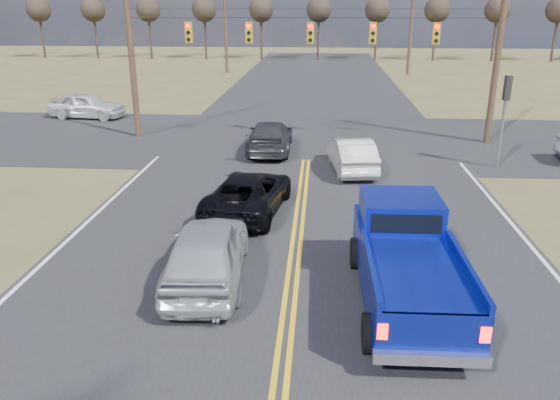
# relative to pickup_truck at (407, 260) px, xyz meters

# --- Properties ---
(ground) EXTENTS (160.00, 160.00, 0.00)m
(ground) POSITION_rel_pickup_truck_xyz_m (-2.69, -1.94, -1.05)
(ground) COLOR brown
(ground) RESTS_ON ground
(road_main) EXTENTS (14.00, 120.00, 0.02)m
(road_main) POSITION_rel_pickup_truck_xyz_m (-2.69, 8.06, -1.05)
(road_main) COLOR #28282B
(road_main) RESTS_ON ground
(road_cross) EXTENTS (120.00, 12.00, 0.02)m
(road_cross) POSITION_rel_pickup_truck_xyz_m (-2.69, 16.06, -1.05)
(road_cross) COLOR #28282B
(road_cross) RESTS_ON ground
(signal_gantry) EXTENTS (19.60, 4.83, 10.00)m
(signal_gantry) POSITION_rel_pickup_truck_xyz_m (-2.19, 15.85, 4.02)
(signal_gantry) COLOR #473323
(signal_gantry) RESTS_ON ground
(utility_poles) EXTENTS (19.60, 58.32, 10.00)m
(utility_poles) POSITION_rel_pickup_truck_xyz_m (-2.69, 15.06, 4.18)
(utility_poles) COLOR #473323
(utility_poles) RESTS_ON ground
(treeline) EXTENTS (87.00, 117.80, 7.40)m
(treeline) POSITION_rel_pickup_truck_xyz_m (-2.69, 25.03, 4.65)
(treeline) COLOR #33261C
(treeline) RESTS_ON ground
(pickup_truck) EXTENTS (2.39, 5.79, 2.16)m
(pickup_truck) POSITION_rel_pickup_truck_xyz_m (0.00, 0.00, 0.00)
(pickup_truck) COLOR black
(pickup_truck) RESTS_ON ground
(silver_suv) EXTENTS (2.22, 4.83, 1.61)m
(silver_suv) POSITION_rel_pickup_truck_xyz_m (-4.83, 0.64, -0.25)
(silver_suv) COLOR #B3B6BB
(silver_suv) RESTS_ON ground
(black_suv) EXTENTS (2.87, 5.10, 1.34)m
(black_suv) POSITION_rel_pickup_truck_xyz_m (-4.43, 5.57, -0.38)
(black_suv) COLOR black
(black_suv) RESTS_ON ground
(white_car_queue) EXTENTS (2.06, 4.52, 1.44)m
(white_car_queue) POSITION_rel_pickup_truck_xyz_m (-0.75, 10.68, -0.33)
(white_car_queue) COLOR silver
(white_car_queue) RESTS_ON ground
(dgrey_car_queue) EXTENTS (2.10, 4.98, 1.44)m
(dgrey_car_queue) POSITION_rel_pickup_truck_xyz_m (-4.46, 13.56, -0.33)
(dgrey_car_queue) COLOR #343439
(dgrey_car_queue) RESTS_ON ground
(cross_car_west) EXTENTS (2.27, 4.72, 1.55)m
(cross_car_west) POSITION_rel_pickup_truck_xyz_m (-16.37, 20.65, -0.27)
(cross_car_west) COLOR silver
(cross_car_west) RESTS_ON ground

